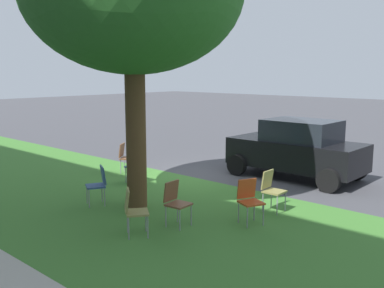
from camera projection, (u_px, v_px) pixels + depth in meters
ground at (201, 177)px, 12.54m from camera, size 80.00×80.00×0.00m
grass_verge at (111, 201)px, 10.20m from camera, size 48.00×6.00×0.01m
chair_0 at (249, 198)px, 8.62m from camera, size 0.55×0.55×0.88m
chair_1 at (133, 209)px, 7.95m from camera, size 0.58×0.58×0.88m
chair_2 at (272, 187)px, 9.40m from camera, size 0.44×0.44×0.88m
chair_3 at (137, 164)px, 11.77m from camera, size 0.43×0.43×0.88m
chair_4 at (176, 200)px, 8.48m from camera, size 0.46×0.46×0.88m
chair_5 at (125, 156)px, 12.97m from camera, size 0.58×0.58×0.88m
chair_6 at (99, 182)px, 9.84m from camera, size 0.56×0.56×0.88m
parked_car at (297, 149)px, 12.32m from camera, size 3.70×1.92×1.65m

